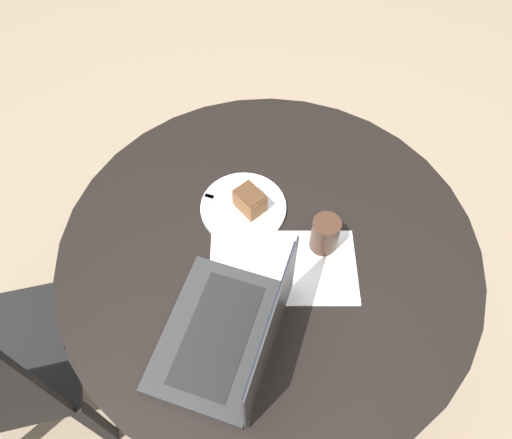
# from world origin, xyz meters

# --- Properties ---
(ground_plane) EXTENTS (12.00, 12.00, 0.00)m
(ground_plane) POSITION_xyz_m (0.00, 0.00, 0.00)
(ground_plane) COLOR gray
(dining_table) EXTENTS (1.09, 1.09, 0.78)m
(dining_table) POSITION_xyz_m (0.00, 0.00, 0.63)
(dining_table) COLOR black
(dining_table) RESTS_ON ground_plane
(chair) EXTENTS (0.56, 0.56, 0.94)m
(chair) POSITION_xyz_m (-0.68, -0.41, 0.48)
(chair) COLOR black
(chair) RESTS_ON ground_plane
(paper_document) EXTENTS (0.41, 0.29, 0.00)m
(paper_document) POSITION_xyz_m (0.05, -0.05, 0.78)
(paper_document) COLOR white
(paper_document) RESTS_ON dining_table
(plate) EXTENTS (0.23, 0.23, 0.01)m
(plate) POSITION_xyz_m (-0.09, 0.10, 0.78)
(plate) COLOR silver
(plate) RESTS_ON dining_table
(cake_slice) EXTENTS (0.10, 0.09, 0.06)m
(cake_slice) POSITION_xyz_m (-0.08, 0.10, 0.82)
(cake_slice) COLOR brown
(cake_slice) RESTS_ON plate
(fork) EXTENTS (0.17, 0.04, 0.00)m
(fork) POSITION_xyz_m (-0.14, 0.11, 0.79)
(fork) COLOR silver
(fork) RESTS_ON plate
(coffee_glass) EXTENTS (0.07, 0.07, 0.11)m
(coffee_glass) POSITION_xyz_m (0.13, 0.04, 0.83)
(coffee_glass) COLOR #3D2619
(coffee_glass) RESTS_ON dining_table
(laptop) EXTENTS (0.28, 0.37, 0.25)m
(laptop) POSITION_xyz_m (-0.03, -0.26, 0.82)
(laptop) COLOR #2D2D2D
(laptop) RESTS_ON dining_table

